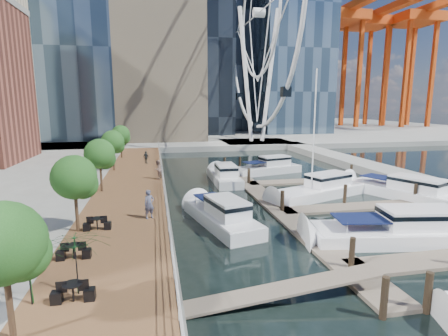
% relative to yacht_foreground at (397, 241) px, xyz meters
% --- Properties ---
extents(ground, '(520.00, 520.00, 0.00)m').
position_rel_yacht_foreground_xyz_m(ground, '(-7.99, -0.99, 0.00)').
color(ground, black).
rests_on(ground, ground).
extents(boardwalk, '(6.00, 60.00, 1.00)m').
position_rel_yacht_foreground_xyz_m(boardwalk, '(-16.99, 14.01, 0.50)').
color(boardwalk, brown).
rests_on(boardwalk, ground).
extents(seawall, '(0.25, 60.00, 1.00)m').
position_rel_yacht_foreground_xyz_m(seawall, '(-13.99, 14.01, 0.50)').
color(seawall, '#595954').
rests_on(seawall, ground).
extents(land_far, '(200.00, 114.00, 1.00)m').
position_rel_yacht_foreground_xyz_m(land_far, '(-7.99, 101.01, 0.50)').
color(land_far, gray).
rests_on(land_far, ground).
extents(breakwater, '(4.00, 60.00, 1.00)m').
position_rel_yacht_foreground_xyz_m(breakwater, '(12.01, 19.01, 0.50)').
color(breakwater, gray).
rests_on(breakwater, ground).
extents(pier, '(14.00, 12.00, 1.00)m').
position_rel_yacht_foreground_xyz_m(pier, '(6.01, 51.01, 0.50)').
color(pier, gray).
rests_on(pier, ground).
extents(railing, '(0.10, 60.00, 1.05)m').
position_rel_yacht_foreground_xyz_m(railing, '(-14.09, 14.01, 1.52)').
color(railing, white).
rests_on(railing, boardwalk).
extents(floating_docks, '(16.00, 34.00, 2.60)m').
position_rel_yacht_foreground_xyz_m(floating_docks, '(-0.03, 8.99, 0.49)').
color(floating_docks, '#6D6051').
rests_on(floating_docks, ground).
extents(ferris_wheel, '(5.80, 45.60, 47.80)m').
position_rel_yacht_foreground_xyz_m(ferris_wheel, '(6.01, 51.01, 25.92)').
color(ferris_wheel, white).
rests_on(ferris_wheel, ground).
extents(port_cranes, '(40.00, 52.00, 38.00)m').
position_rel_yacht_foreground_xyz_m(port_cranes, '(59.68, 94.68, 20.00)').
color(port_cranes, '#D84C14').
rests_on(port_cranes, ground).
extents(street_trees, '(2.60, 42.60, 4.60)m').
position_rel_yacht_foreground_xyz_m(street_trees, '(-19.39, 13.01, 4.29)').
color(street_trees, '#3F2B1C').
rests_on(street_trees, ground).
extents(cafe_tables, '(2.50, 13.70, 0.74)m').
position_rel_yacht_foreground_xyz_m(cafe_tables, '(-18.39, -2.99, 1.37)').
color(cafe_tables, black).
rests_on(cafe_tables, ground).
extents(yacht_foreground, '(12.18, 5.01, 2.15)m').
position_rel_yacht_foreground_xyz_m(yacht_foreground, '(0.00, 0.00, 0.00)').
color(yacht_foreground, white).
rests_on(yacht_foreground, ground).
extents(pedestrian_near, '(0.84, 0.72, 1.94)m').
position_rel_yacht_foreground_xyz_m(pedestrian_near, '(-15.22, 4.62, 1.97)').
color(pedestrian_near, '#51536C').
rests_on(pedestrian_near, boardwalk).
extents(pedestrian_mid, '(1.10, 1.18, 1.92)m').
position_rel_yacht_foreground_xyz_m(pedestrian_mid, '(-14.49, 17.28, 1.96)').
color(pedestrian_mid, '#916E64').
rests_on(pedestrian_mid, boardwalk).
extents(pedestrian_far, '(0.98, 0.89, 1.60)m').
position_rel_yacht_foreground_xyz_m(pedestrian_far, '(-15.84, 27.18, 1.80)').
color(pedestrian_far, '#323A3F').
rests_on(pedestrian_far, boardwalk).
extents(moored_yachts, '(23.87, 36.36, 11.50)m').
position_rel_yacht_foreground_xyz_m(moored_yachts, '(-0.65, 10.63, 0.00)').
color(moored_yachts, white).
rests_on(moored_yachts, ground).
extents(cafe_seating, '(4.82, 10.59, 2.50)m').
position_rel_yacht_foreground_xyz_m(cafe_seating, '(-18.54, -6.62, 2.17)').
color(cafe_seating, '#0D311D').
rests_on(cafe_seating, ground).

